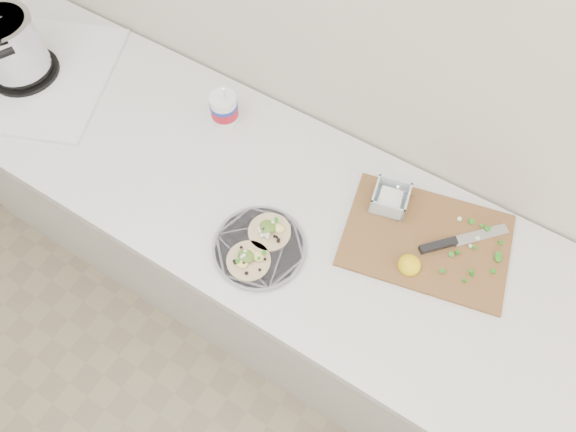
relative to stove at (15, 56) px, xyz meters
The scene contains 5 objects.
counter 0.97m from the stove, ahead, with size 2.44×0.66×0.90m.
stove is the anchor object (origin of this frame).
taco_plate 1.03m from the stove, ahead, with size 0.26×0.26×0.04m.
tub 0.71m from the stove, 16.16° to the left, with size 0.09×0.09×0.20m.
cutboard 1.40m from the stove, ahead, with size 0.50×0.40×0.07m.
Camera 1 is at (0.60, 0.79, 2.17)m, focal length 32.00 mm.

